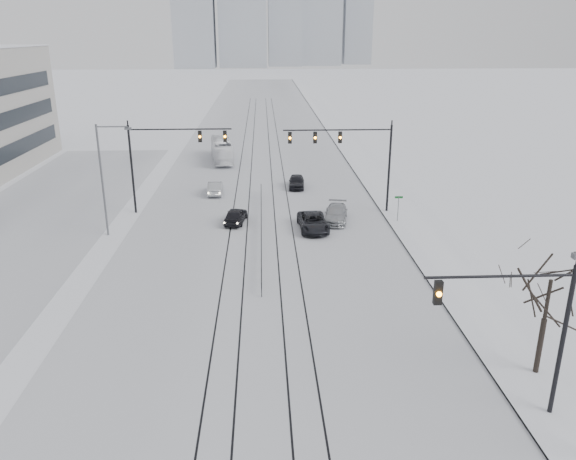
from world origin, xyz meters
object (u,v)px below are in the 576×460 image
at_px(traffic_mast_near, 527,322).
at_px(sedan_sb_inner, 236,216).
at_px(bare_tree, 549,290).
at_px(sedan_nb_far, 297,182).
at_px(sedan_sb_outer, 215,188).
at_px(sedan_nb_front, 313,222).
at_px(box_truck, 222,150).
at_px(sedan_nb_right, 336,214).

height_order(traffic_mast_near, sedan_sb_inner, traffic_mast_near).
distance_m(bare_tree, sedan_nb_far, 36.44).
distance_m(traffic_mast_near, sedan_sb_outer, 39.28).
height_order(bare_tree, sedan_nb_front, bare_tree).
bearing_deg(box_truck, sedan_nb_far, 115.42).
distance_m(sedan_sb_outer, sedan_nb_front, 14.56).
bearing_deg(traffic_mast_near, bare_tree, 51.24).
relative_size(sedan_sb_inner, sedan_nb_front, 0.80).
bearing_deg(sedan_nb_far, sedan_nb_front, -83.61).
xyz_separation_m(traffic_mast_near, box_truck, (-15.79, 51.71, -3.18)).
height_order(traffic_mast_near, sedan_nb_front, traffic_mast_near).
bearing_deg(sedan_nb_front, sedan_sb_outer, 124.87).
xyz_separation_m(sedan_sb_outer, sedan_nb_front, (8.98, -11.47, 0.03)).
bearing_deg(sedan_nb_right, bare_tree, -63.50).
bearing_deg(bare_tree, sedan_nb_front, 112.52).
bearing_deg(bare_tree, sedan_sb_outer, 118.51).
bearing_deg(sedan_nb_far, sedan_sb_inner, -113.60).
xyz_separation_m(bare_tree, box_truck, (-18.20, 48.71, -3.11)).
height_order(sedan_sb_outer, box_truck, box_truck).
height_order(sedan_nb_front, sedan_nb_right, sedan_nb_front).
distance_m(sedan_sb_outer, box_truck, 15.83).
bearing_deg(sedan_nb_front, box_truck, 105.66).
height_order(traffic_mast_near, sedan_nb_far, traffic_mast_near).
relative_size(sedan_sb_inner, box_truck, 0.40).
bearing_deg(traffic_mast_near, sedan_nb_right, 99.13).
relative_size(sedan_sb_inner, sedan_sb_outer, 0.99).
bearing_deg(traffic_mast_near, sedan_sb_inner, 116.06).
relative_size(traffic_mast_near, box_truck, 0.71).
bearing_deg(sedan_nb_far, traffic_mast_near, -75.48).
bearing_deg(sedan_sb_inner, traffic_mast_near, 124.66).
distance_m(traffic_mast_near, box_truck, 54.16).
relative_size(sedan_sb_inner, sedan_nb_right, 0.84).
bearing_deg(sedan_sb_inner, box_truck, -75.07).
bearing_deg(box_truck, sedan_sb_outer, 84.09).
height_order(sedan_nb_right, sedan_nb_far, sedan_nb_right).
xyz_separation_m(bare_tree, sedan_nb_right, (-6.69, 23.61, -3.81)).
height_order(sedan_sb_inner, sedan_sb_outer, sedan_sb_inner).
bearing_deg(traffic_mast_near, sedan_sb_outer, 113.29).
xyz_separation_m(traffic_mast_near, sedan_sb_outer, (-15.45, 35.90, -3.91)).
distance_m(bare_tree, sedan_sb_outer, 37.63).
distance_m(sedan_sb_outer, sedan_nb_far, 8.68).
bearing_deg(sedan_sb_outer, traffic_mast_near, 112.54).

